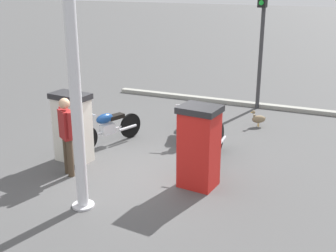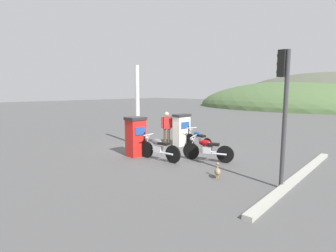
{
  "view_description": "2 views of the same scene",
  "coord_description": "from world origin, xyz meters",
  "px_view_note": "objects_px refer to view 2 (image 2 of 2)",
  "views": [
    {
      "loc": [
        -7.52,
        -4.27,
        3.92
      ],
      "look_at": [
        0.55,
        -0.49,
        0.88
      ],
      "focal_mm": 46.49,
      "sensor_mm": 36.0,
      "label": 1
    },
    {
      "loc": [
        8.31,
        -8.82,
        2.75
      ],
      "look_at": [
        0.79,
        -0.57,
        1.26
      ],
      "focal_mm": 29.06,
      "sensor_mm": 36.0,
      "label": 2
    }
  ],
  "objects_px": {
    "motorcycle_extra": "(207,149)",
    "wandering_duck": "(218,171)",
    "motorcycle_near_pump": "(159,148)",
    "canopy_support_pole": "(137,107)",
    "motorcycle_far_pump": "(198,139)",
    "attendant_person": "(167,126)",
    "fuel_pump_far": "(182,130)",
    "roadside_traffic_light": "(283,95)",
    "fuel_pump_near": "(136,136)"
  },
  "relations": [
    {
      "from": "motorcycle_near_pump",
      "to": "motorcycle_far_pump",
      "type": "relative_size",
      "value": 1.05
    },
    {
      "from": "motorcycle_extra",
      "to": "attendant_person",
      "type": "bearing_deg",
      "value": 158.37
    },
    {
      "from": "motorcycle_extra",
      "to": "motorcycle_near_pump",
      "type": "bearing_deg",
      "value": -141.97
    },
    {
      "from": "motorcycle_far_pump",
      "to": "wandering_duck",
      "type": "distance_m",
      "value": 4.22
    },
    {
      "from": "roadside_traffic_light",
      "to": "canopy_support_pole",
      "type": "relative_size",
      "value": 0.97
    },
    {
      "from": "motorcycle_near_pump",
      "to": "motorcycle_far_pump",
      "type": "height_order",
      "value": "motorcycle_near_pump"
    },
    {
      "from": "attendant_person",
      "to": "roadside_traffic_light",
      "type": "relative_size",
      "value": 0.43
    },
    {
      "from": "wandering_duck",
      "to": "motorcycle_near_pump",
      "type": "bearing_deg",
      "value": 173.25
    },
    {
      "from": "fuel_pump_near",
      "to": "attendant_person",
      "type": "height_order",
      "value": "attendant_person"
    },
    {
      "from": "motorcycle_extra",
      "to": "wandering_duck",
      "type": "relative_size",
      "value": 4.1
    },
    {
      "from": "motorcycle_near_pump",
      "to": "wandering_duck",
      "type": "distance_m",
      "value": 2.95
    },
    {
      "from": "wandering_duck",
      "to": "roadside_traffic_light",
      "type": "xyz_separation_m",
      "value": [
        1.72,
        0.48,
        2.38
      ]
    },
    {
      "from": "wandering_duck",
      "to": "fuel_pump_near",
      "type": "bearing_deg",
      "value": 177.33
    },
    {
      "from": "fuel_pump_near",
      "to": "fuel_pump_far",
      "type": "relative_size",
      "value": 1.05
    },
    {
      "from": "motorcycle_extra",
      "to": "roadside_traffic_light",
      "type": "relative_size",
      "value": 0.51
    },
    {
      "from": "attendant_person",
      "to": "fuel_pump_near",
      "type": "bearing_deg",
      "value": -75.75
    },
    {
      "from": "roadside_traffic_light",
      "to": "motorcycle_near_pump",
      "type": "bearing_deg",
      "value": -178.29
    },
    {
      "from": "motorcycle_near_pump",
      "to": "motorcycle_far_pump",
      "type": "bearing_deg",
      "value": 90.64
    },
    {
      "from": "motorcycle_near_pump",
      "to": "motorcycle_extra",
      "type": "bearing_deg",
      "value": 38.03
    },
    {
      "from": "motorcycle_far_pump",
      "to": "attendant_person",
      "type": "bearing_deg",
      "value": -174.19
    },
    {
      "from": "fuel_pump_near",
      "to": "roadside_traffic_light",
      "type": "xyz_separation_m",
      "value": [
        5.8,
        0.29,
        1.77
      ]
    },
    {
      "from": "roadside_traffic_light",
      "to": "canopy_support_pole",
      "type": "distance_m",
      "value": 7.61
    },
    {
      "from": "motorcycle_near_pump",
      "to": "roadside_traffic_light",
      "type": "height_order",
      "value": "roadside_traffic_light"
    },
    {
      "from": "fuel_pump_far",
      "to": "attendant_person",
      "type": "distance_m",
      "value": 0.78
    },
    {
      "from": "motorcycle_far_pump",
      "to": "canopy_support_pole",
      "type": "bearing_deg",
      "value": -156.13
    },
    {
      "from": "motorcycle_near_pump",
      "to": "motorcycle_far_pump",
      "type": "distance_m",
      "value": 2.66
    },
    {
      "from": "attendant_person",
      "to": "roadside_traffic_light",
      "type": "xyz_separation_m",
      "value": [
        6.47,
        -2.34,
        1.65
      ]
    },
    {
      "from": "motorcycle_far_pump",
      "to": "roadside_traffic_light",
      "type": "height_order",
      "value": "roadside_traffic_light"
    },
    {
      "from": "wandering_duck",
      "to": "roadside_traffic_light",
      "type": "distance_m",
      "value": 2.97
    },
    {
      "from": "wandering_duck",
      "to": "motorcycle_extra",
      "type": "bearing_deg",
      "value": 133.56
    },
    {
      "from": "fuel_pump_far",
      "to": "motorcycle_far_pump",
      "type": "height_order",
      "value": "fuel_pump_far"
    },
    {
      "from": "motorcycle_extra",
      "to": "roadside_traffic_light",
      "type": "bearing_deg",
      "value": -18.0
    },
    {
      "from": "fuel_pump_near",
      "to": "motorcycle_near_pump",
      "type": "relative_size",
      "value": 0.8
    },
    {
      "from": "motorcycle_far_pump",
      "to": "wandering_duck",
      "type": "xyz_separation_m",
      "value": [
        2.95,
        -3.01,
        -0.25
      ]
    },
    {
      "from": "fuel_pump_far",
      "to": "wandering_duck",
      "type": "relative_size",
      "value": 3.3
    },
    {
      "from": "wandering_duck",
      "to": "roadside_traffic_light",
      "type": "bearing_deg",
      "value": 15.76
    },
    {
      "from": "motorcycle_far_pump",
      "to": "motorcycle_extra",
      "type": "distance_m",
      "value": 2.13
    },
    {
      "from": "motorcycle_far_pump",
      "to": "fuel_pump_near",
      "type": "bearing_deg",
      "value": -111.97
    },
    {
      "from": "motorcycle_near_pump",
      "to": "canopy_support_pole",
      "type": "height_order",
      "value": "canopy_support_pole"
    },
    {
      "from": "fuel_pump_far",
      "to": "motorcycle_extra",
      "type": "distance_m",
      "value": 3.15
    },
    {
      "from": "motorcycle_far_pump",
      "to": "wandering_duck",
      "type": "bearing_deg",
      "value": -45.57
    },
    {
      "from": "fuel_pump_near",
      "to": "wandering_duck",
      "type": "height_order",
      "value": "fuel_pump_near"
    },
    {
      "from": "motorcycle_extra",
      "to": "canopy_support_pole",
      "type": "height_order",
      "value": "canopy_support_pole"
    },
    {
      "from": "motorcycle_extra",
      "to": "canopy_support_pole",
      "type": "bearing_deg",
      "value": 176.56
    },
    {
      "from": "attendant_person",
      "to": "canopy_support_pole",
      "type": "relative_size",
      "value": 0.42
    },
    {
      "from": "fuel_pump_far",
      "to": "canopy_support_pole",
      "type": "distance_m",
      "value": 2.45
    },
    {
      "from": "fuel_pump_far",
      "to": "canopy_support_pole",
      "type": "height_order",
      "value": "canopy_support_pole"
    },
    {
      "from": "fuel_pump_near",
      "to": "motorcycle_far_pump",
      "type": "xyz_separation_m",
      "value": [
        1.14,
        2.82,
        -0.36
      ]
    },
    {
      "from": "wandering_duck",
      "to": "fuel_pump_far",
      "type": "bearing_deg",
      "value": 142.04
    },
    {
      "from": "motorcycle_near_pump",
      "to": "attendant_person",
      "type": "bearing_deg",
      "value": 126.51
    }
  ]
}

